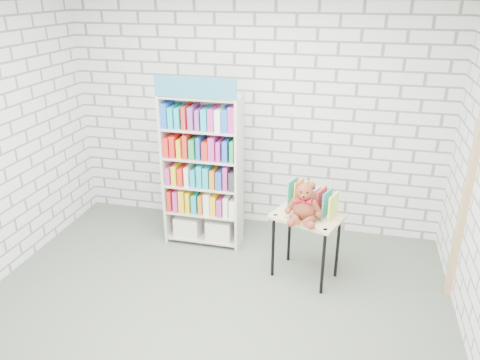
# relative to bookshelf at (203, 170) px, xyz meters

# --- Properties ---
(ground) EXTENTS (4.50, 4.50, 0.00)m
(ground) POSITION_rel_bookshelf_xyz_m (0.44, -1.36, -0.90)
(ground) COLOR #535C4D
(ground) RESTS_ON ground
(room_shell) EXTENTS (4.52, 4.02, 2.81)m
(room_shell) POSITION_rel_bookshelf_xyz_m (0.44, -1.36, 0.88)
(room_shell) COLOR silver
(room_shell) RESTS_ON ground
(bookshelf) EXTENTS (0.88, 0.34, 1.98)m
(bookshelf) POSITION_rel_bookshelf_xyz_m (0.00, 0.00, 0.00)
(bookshelf) COLOR beige
(bookshelf) RESTS_ON ground
(display_table) EXTENTS (0.78, 0.66, 0.71)m
(display_table) POSITION_rel_bookshelf_xyz_m (1.24, -0.46, -0.29)
(display_table) COLOR tan
(display_table) RESTS_ON ground
(table_books) EXTENTS (0.50, 0.35, 0.27)m
(table_books) POSITION_rel_bookshelf_xyz_m (1.27, -0.36, -0.05)
(table_books) COLOR #28B09E
(table_books) RESTS_ON display_table
(teddy_bear) EXTENTS (0.37, 0.33, 0.39)m
(teddy_bear) POSITION_rel_bookshelf_xyz_m (1.21, -0.56, -0.03)
(teddy_bear) COLOR brown
(teddy_bear) RESTS_ON display_table
(door_trim) EXTENTS (0.05, 0.12, 2.10)m
(door_trim) POSITION_rel_bookshelf_xyz_m (2.67, -0.41, 0.15)
(door_trim) COLOR tan
(door_trim) RESTS_ON ground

